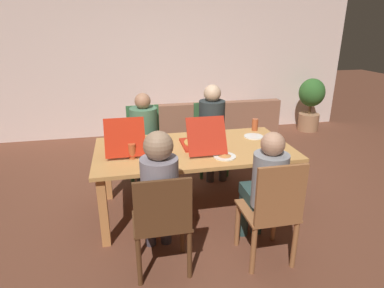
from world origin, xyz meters
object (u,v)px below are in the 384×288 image
at_px(chair_1, 144,140).
at_px(couch, 213,127).
at_px(chair_0, 210,136).
at_px(dining_table, 194,155).
at_px(plate_2, 272,148).
at_px(chair_2, 272,211).
at_px(plate_1, 254,136).
at_px(plate_0, 225,156).
at_px(person_0, 213,123).
at_px(drinking_glass_1, 132,151).
at_px(person_3, 159,189).
at_px(potted_plant, 311,101).
at_px(drinking_glass_0, 255,125).
at_px(pizza_box_1, 125,144).
at_px(person_1, 144,131).
at_px(chair_3, 162,221).
at_px(person_2, 265,184).
at_px(pizza_box_0, 201,142).

height_order(chair_1, couch, chair_1).
bearing_deg(chair_0, dining_table, -113.76).
bearing_deg(dining_table, plate_2, -13.60).
distance_m(chair_2, plate_1, 1.23).
bearing_deg(chair_0, plate_0, -98.81).
distance_m(person_0, drinking_glass_1, 1.48).
relative_size(chair_0, person_3, 0.78).
bearing_deg(potted_plant, plate_2, -128.05).
xyz_separation_m(chair_2, couch, (0.36, 3.09, -0.24)).
distance_m(chair_0, plate_0, 1.34).
relative_size(person_3, drinking_glass_0, 8.52).
height_order(chair_1, pizza_box_1, pizza_box_1).
height_order(chair_0, chair_1, chair_1).
xyz_separation_m(person_1, chair_3, (-0.00, -1.76, -0.17)).
bearing_deg(plate_1, plate_0, -134.95).
xyz_separation_m(dining_table, plate_1, (0.74, 0.19, 0.09)).
xyz_separation_m(chair_3, plate_2, (1.24, 0.74, 0.23)).
xyz_separation_m(person_1, pizza_box_1, (-0.24, -0.70, 0.10)).
bearing_deg(chair_0, potted_plant, 30.18).
bearing_deg(drinking_glass_0, person_3, -137.09).
height_order(plate_2, drinking_glass_1, drinking_glass_1).
bearing_deg(dining_table, person_1, 118.79).
height_order(person_0, couch, person_0).
bearing_deg(potted_plant, person_0, -147.37).
bearing_deg(person_3, plate_2, 25.59).
bearing_deg(person_3, person_0, 61.46).
distance_m(pizza_box_1, plate_2, 1.51).
bearing_deg(person_2, chair_3, -172.11).
bearing_deg(drinking_glass_1, potted_plant, 36.33).
xyz_separation_m(person_1, chair_2, (0.89, -1.80, -0.17)).
height_order(pizza_box_0, pizza_box_1, pizza_box_1).
bearing_deg(chair_2, chair_0, 90.00).
distance_m(person_2, drinking_glass_0, 1.30).
height_order(chair_2, chair_3, chair_2).
xyz_separation_m(person_1, drinking_glass_1, (-0.18, -0.98, 0.12)).
relative_size(person_2, plate_2, 5.53).
bearing_deg(drinking_glass_0, pizza_box_1, -169.10).
relative_size(chair_2, person_2, 0.83).
bearing_deg(plate_1, drinking_glass_1, -165.83).
xyz_separation_m(chair_0, couch, (0.36, 1.12, -0.23)).
distance_m(chair_0, couch, 1.20).
height_order(chair_1, plate_1, chair_1).
bearing_deg(drinking_glass_1, dining_table, 13.59).
distance_m(chair_1, person_3, 1.76).
bearing_deg(pizza_box_0, person_2, -66.46).
bearing_deg(potted_plant, pizza_box_0, -139.05).
bearing_deg(plate_0, chair_1, 118.38).
distance_m(pizza_box_1, plate_0, 1.03).
height_order(person_2, pizza_box_1, person_2).
height_order(person_2, drinking_glass_1, person_2).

